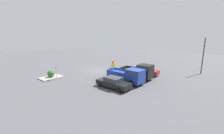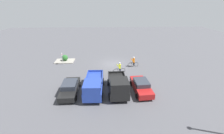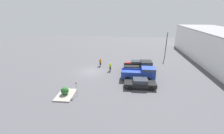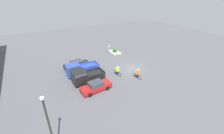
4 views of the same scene
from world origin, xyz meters
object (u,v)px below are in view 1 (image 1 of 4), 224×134
object	(u,v)px
sedan_0	(145,70)
shrub	(51,74)
pickup_truck_0	(139,71)
sedan_1	(113,82)
fire_lane_sign	(56,71)
lamppost	(204,52)
pickup_truck_1	(128,75)
cyclist_0	(114,67)
cyclist_1	(113,64)

from	to	relation	value
sedan_0	shrub	size ratio (longest dim) A/B	4.36
pickup_truck_0	sedan_1	size ratio (longest dim) A/B	1.07
pickup_truck_0	fire_lane_sign	world-z (taller)	pickup_truck_0
sedan_0	lamppost	distance (m)	10.34
pickup_truck_1	sedan_0	bearing A→B (deg)	-176.18
pickup_truck_1	fire_lane_sign	xyz separation A→B (m)	(5.85, -8.99, 0.21)
sedan_1	fire_lane_sign	bearing A→B (deg)	-70.60
sedan_0	pickup_truck_0	world-z (taller)	pickup_truck_0
pickup_truck_0	cyclist_0	size ratio (longest dim) A/B	2.81
lamppost	shrub	size ratio (longest dim) A/B	6.03
sedan_0	lamppost	xyz separation A→B (m)	(-6.85, 7.13, 3.05)
cyclist_1	shrub	world-z (taller)	cyclist_1
pickup_truck_1	sedan_1	distance (m)	2.84
sedan_0	cyclist_1	size ratio (longest dim) A/B	2.58
pickup_truck_0	cyclist_0	world-z (taller)	pickup_truck_0
pickup_truck_0	fire_lane_sign	size ratio (longest dim) A/B	2.28
sedan_0	cyclist_1	world-z (taller)	cyclist_1
pickup_truck_0	fire_lane_sign	xyz separation A→B (m)	(8.67, -9.16, 0.15)
cyclist_0	lamppost	bearing A→B (deg)	126.45
pickup_truck_1	fire_lane_sign	distance (m)	10.73
pickup_truck_0	cyclist_1	bearing A→B (deg)	-111.61
sedan_1	fire_lane_sign	world-z (taller)	fire_lane_sign
pickup_truck_0	lamppost	world-z (taller)	lamppost
cyclist_0	shrub	distance (m)	10.71
pickup_truck_0	pickup_truck_1	size ratio (longest dim) A/B	0.92
cyclist_0	cyclist_1	distance (m)	3.42
pickup_truck_0	cyclist_1	xyz separation A→B (m)	(-3.14, -7.93, -0.33)
lamppost	sedan_1	bearing A→B (deg)	-24.81
sedan_0	cyclist_1	xyz separation A→B (m)	(-0.35, -7.39, 0.15)
sedan_1	lamppost	bearing A→B (deg)	155.19
sedan_1	lamppost	xyz separation A→B (m)	(-15.25, 7.05, 3.05)
fire_lane_sign	pickup_truck_1	bearing A→B (deg)	123.07
pickup_truck_0	lamppost	distance (m)	11.95
pickup_truck_1	lamppost	distance (m)	14.41
sedan_0	shrub	world-z (taller)	sedan_0
cyclist_1	lamppost	xyz separation A→B (m)	(-6.49, 14.51, 2.90)
fire_lane_sign	lamppost	bearing A→B (deg)	139.31
sedan_0	cyclist_1	bearing A→B (deg)	-92.74
sedan_1	shrub	xyz separation A→B (m)	(3.10, -10.34, -0.03)
sedan_1	lamppost	size ratio (longest dim) A/B	0.74
pickup_truck_0	lamppost	xyz separation A→B (m)	(-9.64, 6.58, 2.57)
sedan_0	cyclist_0	world-z (taller)	cyclist_0
cyclist_1	fire_lane_sign	world-z (taller)	fire_lane_sign
lamppost	shrub	distance (m)	25.47
sedan_0	pickup_truck_0	xyz separation A→B (m)	(2.79, 0.54, 0.48)
sedan_0	sedan_1	xyz separation A→B (m)	(8.40, 0.08, -0.00)
pickup_truck_0	cyclist_0	distance (m)	5.64
sedan_0	pickup_truck_1	size ratio (longest dim) A/B	0.84
sedan_0	cyclist_0	bearing A→B (deg)	-66.98
cyclist_1	cyclist_0	bearing A→B (deg)	42.95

